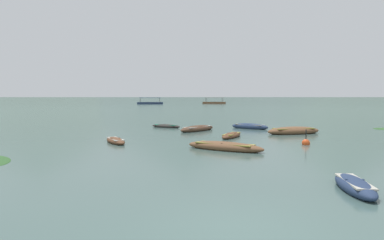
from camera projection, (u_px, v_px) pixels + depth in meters
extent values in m
plane|color=#425B56|center=(161.00, 97.00, 1499.94)|extent=(6000.00, 6000.00, 0.00)
cone|color=#56665B|center=(36.00, 55.00, 2341.00)|extent=(2036.78, 2036.78, 519.01)
cone|color=#4C5B56|center=(185.00, 57.00, 2488.82)|extent=(2094.11, 2094.11, 529.61)
cone|color=#56665B|center=(347.00, 49.00, 2425.25)|extent=(1683.20, 1683.20, 611.14)
ellipsoid|color=brown|center=(231.00, 136.00, 26.56)|extent=(2.36, 3.36, 0.43)
cube|color=olive|center=(231.00, 134.00, 26.55)|extent=(1.70, 2.42, 0.05)
cube|color=brown|center=(231.00, 133.00, 26.55)|extent=(0.55, 0.35, 0.04)
ellipsoid|color=#2D2826|center=(166.00, 126.00, 35.01)|extent=(2.98, 2.47, 0.38)
cube|color=#197A56|center=(166.00, 125.00, 35.00)|extent=(2.14, 1.78, 0.05)
cube|color=#2D2826|center=(166.00, 124.00, 35.00)|extent=(0.39, 0.50, 0.04)
ellipsoid|color=navy|center=(355.00, 186.00, 11.58)|extent=(1.33, 3.11, 0.49)
cube|color=#B7B2A3|center=(355.00, 181.00, 11.57)|extent=(0.96, 2.24, 0.05)
cube|color=navy|center=(355.00, 180.00, 11.57)|extent=(0.57, 0.18, 0.04)
ellipsoid|color=brown|center=(225.00, 147.00, 20.35)|extent=(4.30, 3.66, 0.58)
cube|color=olive|center=(225.00, 144.00, 20.34)|extent=(3.10, 2.64, 0.05)
cube|color=brown|center=(225.00, 143.00, 20.33)|extent=(0.53, 0.65, 0.04)
ellipsoid|color=brown|center=(294.00, 131.00, 29.08)|extent=(4.66, 2.41, 0.70)
cube|color=olive|center=(294.00, 128.00, 29.06)|extent=(3.36, 1.73, 0.05)
cube|color=brown|center=(294.00, 128.00, 29.06)|extent=(0.30, 0.99, 0.04)
ellipsoid|color=#4C3323|center=(197.00, 129.00, 31.57)|extent=(3.78, 4.14, 0.57)
cube|color=#B7B2A3|center=(197.00, 127.00, 31.56)|extent=(2.72, 2.98, 0.05)
cube|color=#4C3323|center=(197.00, 126.00, 31.56)|extent=(0.65, 0.58, 0.04)
ellipsoid|color=navy|center=(250.00, 127.00, 33.71)|extent=(3.34, 3.35, 0.60)
cube|color=#B7B2A3|center=(250.00, 125.00, 33.70)|extent=(2.40, 2.41, 0.05)
cube|color=navy|center=(250.00, 124.00, 33.70)|extent=(0.55, 0.54, 0.04)
ellipsoid|color=brown|center=(116.00, 141.00, 23.44)|extent=(1.89, 3.17, 0.42)
cube|color=#B7B2A3|center=(116.00, 139.00, 23.43)|extent=(1.36, 2.28, 0.05)
cube|color=brown|center=(115.00, 138.00, 23.42)|extent=(0.55, 0.28, 0.04)
cube|color=brown|center=(214.00, 103.00, 142.01)|extent=(8.96, 5.64, 0.90)
cylinder|color=#4C4742|center=(205.00, 100.00, 141.53)|extent=(0.10, 0.10, 1.80)
cylinder|color=#4C4742|center=(207.00, 100.00, 143.85)|extent=(0.10, 0.10, 1.80)
cylinder|color=#4C4742|center=(222.00, 100.00, 140.03)|extent=(0.10, 0.10, 1.80)
cylinder|color=#4C4742|center=(223.00, 100.00, 142.34)|extent=(0.10, 0.10, 1.80)
cube|color=#9E998E|center=(214.00, 98.00, 141.88)|extent=(7.53, 4.74, 0.12)
cube|color=navy|center=(150.00, 103.00, 135.98)|extent=(9.35, 3.13, 0.90)
cylinder|color=#4C4742|center=(140.00, 100.00, 134.43)|extent=(0.10, 0.10, 1.80)
cylinder|color=#4C4742|center=(140.00, 100.00, 136.58)|extent=(0.10, 0.10, 1.80)
cylinder|color=#4C4742|center=(160.00, 100.00, 135.23)|extent=(0.10, 0.10, 1.80)
cylinder|color=#4C4742|center=(160.00, 100.00, 137.38)|extent=(0.10, 0.10, 1.80)
cube|color=#334C75|center=(150.00, 98.00, 135.85)|extent=(7.85, 2.63, 0.12)
sphere|color=#DB4C1E|center=(306.00, 143.00, 22.55)|extent=(0.49, 0.49, 0.49)
cylinder|color=black|center=(306.00, 136.00, 22.52)|extent=(0.06, 0.06, 0.83)
ellipsoid|color=#477033|center=(252.00, 126.00, 36.80)|extent=(1.86, 1.78, 0.14)
ellipsoid|color=#2D5628|center=(383.00, 129.00, 33.42)|extent=(2.64, 2.63, 0.14)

